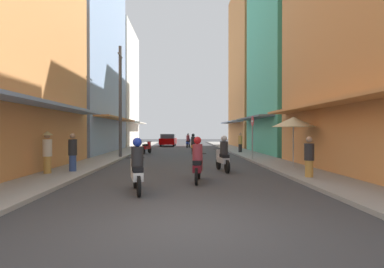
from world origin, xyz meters
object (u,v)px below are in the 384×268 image
(motorbike_blue, at_px, (188,141))
(motorbike_red, at_px, (147,147))
(motorbike_orange, at_px, (193,144))
(parked_car, at_px, (168,140))
(motorbike_maroon, at_px, (198,162))
(pedestrian_midway, at_px, (240,143))
(vendor_umbrella, at_px, (293,122))
(street_sign_no_entry, at_px, (252,132))
(pedestrian_far, at_px, (73,154))
(utility_pole, at_px, (120,101))
(pedestrian_foreground, at_px, (309,159))
(pedestrian_crossing, at_px, (47,151))
(motorbike_white, at_px, (137,168))
(motorbike_silver, at_px, (223,155))

(motorbike_blue, bearing_deg, motorbike_red, -112.67)
(motorbike_orange, bearing_deg, parked_car, 104.14)
(motorbike_blue, height_order, motorbike_maroon, same)
(pedestrian_midway, relative_size, vendor_umbrella, 0.68)
(motorbike_blue, height_order, street_sign_no_entry, street_sign_no_entry)
(pedestrian_far, relative_size, utility_pole, 0.23)
(motorbike_orange, xyz_separation_m, motorbike_red, (-3.70, -1.53, -0.20))
(pedestrian_foreground, bearing_deg, pedestrian_crossing, 172.77)
(motorbike_white, bearing_deg, vendor_umbrella, 35.51)
(parked_car, distance_m, pedestrian_far, 22.79)
(motorbike_red, relative_size, street_sign_no_entry, 0.67)
(motorbike_maroon, height_order, vendor_umbrella, vendor_umbrella)
(motorbike_orange, relative_size, vendor_umbrella, 0.75)
(pedestrian_crossing, relative_size, vendor_umbrella, 0.73)
(motorbike_blue, height_order, parked_car, motorbike_blue)
(parked_car, relative_size, pedestrian_midway, 2.54)
(vendor_umbrella, xyz_separation_m, street_sign_no_entry, (-0.92, 3.85, -0.47))
(motorbike_white, relative_size, parked_car, 0.43)
(motorbike_red, height_order, pedestrian_crossing, pedestrian_crossing)
(parked_car, height_order, pedestrian_midway, pedestrian_midway)
(motorbike_white, relative_size, pedestrian_midway, 1.08)
(motorbike_blue, distance_m, parked_car, 4.19)
(parked_car, relative_size, street_sign_no_entry, 1.58)
(utility_pole, bearing_deg, pedestrian_foreground, -45.33)
(utility_pole, bearing_deg, parked_car, 81.56)
(motorbike_white, height_order, pedestrian_crossing, pedestrian_crossing)
(motorbike_white, relative_size, pedestrian_crossing, 1.01)
(pedestrian_far, height_order, street_sign_no_entry, street_sign_no_entry)
(motorbike_red, xyz_separation_m, parked_car, (1.12, 11.76, 0.24))
(motorbike_orange, height_order, motorbike_red, motorbike_orange)
(motorbike_white, distance_m, pedestrian_far, 4.88)
(motorbike_maroon, relative_size, pedestrian_far, 1.08)
(pedestrian_crossing, bearing_deg, motorbike_red, 77.79)
(motorbike_blue, height_order, pedestrian_crossing, pedestrian_crossing)
(pedestrian_foreground, height_order, vendor_umbrella, vendor_umbrella)
(motorbike_silver, distance_m, motorbike_red, 11.28)
(motorbike_orange, relative_size, motorbike_red, 1.03)
(motorbike_silver, height_order, vendor_umbrella, vendor_umbrella)
(motorbike_white, xyz_separation_m, motorbike_maroon, (1.85, 1.62, 0.00))
(pedestrian_foreground, xyz_separation_m, pedestrian_midway, (0.06, 12.49, 0.04))
(motorbike_blue, distance_m, vendor_umbrella, 18.85)
(motorbike_silver, xyz_separation_m, motorbike_red, (-4.55, 10.32, -0.20))
(motorbike_red, bearing_deg, motorbike_orange, 22.40)
(pedestrian_far, bearing_deg, street_sign_no_entry, 28.55)
(pedestrian_midway, bearing_deg, vendor_umbrella, -87.52)
(motorbike_silver, xyz_separation_m, pedestrian_far, (-6.29, -0.53, 0.14))
(motorbike_white, bearing_deg, utility_pole, 104.36)
(utility_pole, bearing_deg, vendor_umbrella, -33.35)
(pedestrian_foreground, xyz_separation_m, vendor_umbrella, (0.48, 2.70, 1.40))
(motorbike_orange, bearing_deg, pedestrian_far, -113.73)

